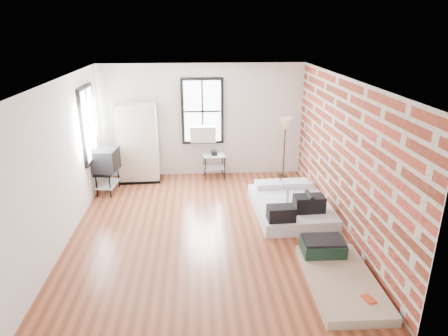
{
  "coord_description": "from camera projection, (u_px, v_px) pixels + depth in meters",
  "views": [
    {
      "loc": [
        -0.14,
        -6.72,
        3.69
      ],
      "look_at": [
        0.35,
        0.3,
        1.13
      ],
      "focal_mm": 32.0,
      "sensor_mm": 36.0,
      "label": 1
    }
  ],
  "objects": [
    {
      "name": "ground",
      "position": [
        207.0,
        229.0,
        7.57
      ],
      "size": [
        6.0,
        6.0,
        0.0
      ],
      "primitive_type": "plane",
      "color": "#5E2C18",
      "rests_on": "ground"
    },
    {
      "name": "room_shell",
      "position": [
        217.0,
        136.0,
        7.33
      ],
      "size": [
        5.02,
        6.02,
        2.8
      ],
      "color": "silver",
      "rests_on": "ground"
    },
    {
      "name": "mattress_main",
      "position": [
        291.0,
        206.0,
        8.16
      ],
      "size": [
        1.54,
        2.04,
        0.64
      ],
      "rotation": [
        0.0,
        0.0,
        0.04
      ],
      "color": "white",
      "rests_on": "ground"
    },
    {
      "name": "mattress_bare",
      "position": [
        336.0,
        272.0,
        6.07
      ],
      "size": [
        1.0,
        1.86,
        0.4
      ],
      "rotation": [
        0.0,
        0.0,
        -0.02
      ],
      "color": "tan",
      "rests_on": "ground"
    },
    {
      "name": "wardrobe",
      "position": [
        138.0,
        143.0,
        9.63
      ],
      "size": [
        0.99,
        0.59,
        1.92
      ],
      "rotation": [
        0.0,
        0.0,
        0.03
      ],
      "color": "black",
      "rests_on": "ground"
    },
    {
      "name": "side_table",
      "position": [
        214.0,
        159.0,
        9.97
      ],
      "size": [
        0.57,
        0.47,
        0.7
      ],
      "rotation": [
        0.0,
        0.0,
        0.09
      ],
      "color": "black",
      "rests_on": "ground"
    },
    {
      "name": "floor_lamp",
      "position": [
        285.0,
        127.0,
        9.74
      ],
      "size": [
        0.33,
        0.33,
        1.52
      ],
      "color": "black",
      "rests_on": "ground"
    },
    {
      "name": "tv_stand",
      "position": [
        106.0,
        162.0,
        9.01
      ],
      "size": [
        0.58,
        0.78,
        1.03
      ],
      "rotation": [
        0.0,
        0.0,
        -0.13
      ],
      "color": "black",
      "rests_on": "ground"
    }
  ]
}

